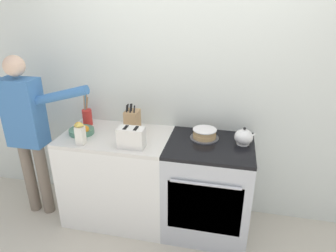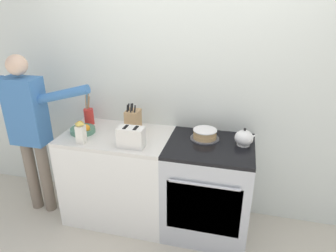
% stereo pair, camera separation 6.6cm
% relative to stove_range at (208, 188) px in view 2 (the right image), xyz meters
% --- Properties ---
extents(ground_plane, '(16.00, 16.00, 0.00)m').
position_rel_stove_range_xyz_m(ground_plane, '(-0.25, -0.32, -0.45)').
color(ground_plane, beige).
extents(wall_back, '(8.00, 0.04, 2.60)m').
position_rel_stove_range_xyz_m(wall_back, '(-0.25, 0.35, 0.85)').
color(wall_back, silver).
rests_on(wall_back, ground_plane).
extents(counter_cabinet, '(0.99, 0.65, 0.90)m').
position_rel_stove_range_xyz_m(counter_cabinet, '(-0.87, 0.00, -0.00)').
color(counter_cabinet, white).
rests_on(counter_cabinet, ground_plane).
extents(stove_range, '(0.75, 0.68, 0.90)m').
position_rel_stove_range_xyz_m(stove_range, '(0.00, 0.00, 0.00)').
color(stove_range, '#B7BABF').
rests_on(stove_range, ground_plane).
extents(layer_cake, '(0.26, 0.26, 0.09)m').
position_rel_stove_range_xyz_m(layer_cake, '(-0.06, 0.11, 0.49)').
color(layer_cake, '#4C4C51').
rests_on(layer_cake, stove_range).
extents(tea_kettle, '(0.19, 0.16, 0.16)m').
position_rel_stove_range_xyz_m(tea_kettle, '(0.28, 0.07, 0.51)').
color(tea_kettle, white).
rests_on(tea_kettle, stove_range).
extents(knife_block, '(0.12, 0.15, 0.29)m').
position_rel_stove_range_xyz_m(knife_block, '(-0.74, 0.10, 0.56)').
color(knife_block, tan).
rests_on(knife_block, counter_cabinet).
extents(utensil_crock, '(0.09, 0.09, 0.32)m').
position_rel_stove_range_xyz_m(utensil_crock, '(-1.23, 0.18, 0.54)').
color(utensil_crock, red).
rests_on(utensil_crock, counter_cabinet).
extents(fruit_bowl, '(0.23, 0.23, 0.11)m').
position_rel_stove_range_xyz_m(fruit_bowl, '(-1.19, -0.03, 0.48)').
color(fruit_bowl, '#4C7F66').
rests_on(fruit_bowl, counter_cabinet).
extents(toaster, '(0.24, 0.12, 0.18)m').
position_rel_stove_range_xyz_m(toaster, '(-0.65, -0.20, 0.54)').
color(toaster, silver).
rests_on(toaster, counter_cabinet).
extents(milk_carton, '(0.07, 0.07, 0.20)m').
position_rel_stove_range_xyz_m(milk_carton, '(-1.09, -0.23, 0.54)').
color(milk_carton, white).
rests_on(milk_carton, counter_cabinet).
extents(person_baker, '(0.92, 0.20, 1.61)m').
position_rel_stove_range_xyz_m(person_baker, '(-1.70, -0.12, 0.51)').
color(person_baker, '#7A6B5B').
rests_on(person_baker, ground_plane).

